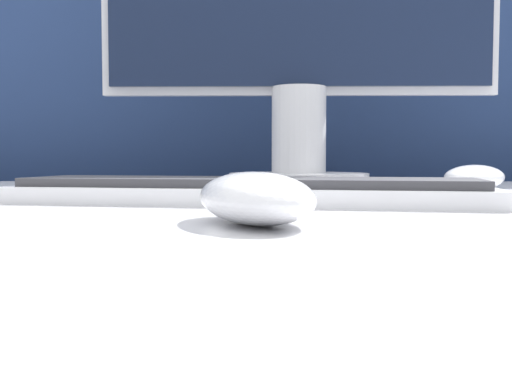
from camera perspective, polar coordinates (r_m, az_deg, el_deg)
The scene contains 5 objects.
partition_panel at distance 1.23m, azimuth 0.20°, elevation -3.55°, with size 5.00×0.03×1.32m.
computer_mouse_near at distance 0.38m, azimuth -0.10°, elevation -0.57°, with size 0.10×0.14×0.03m.
keyboard at distance 0.56m, azimuth -0.66°, elevation 0.08°, with size 0.46×0.18×0.02m.
monitor at distance 0.92m, azimuth 4.15°, elevation 17.70°, with size 0.58×0.21×0.50m.
computer_mouse_far at distance 0.84m, azimuth 20.10°, elevation 1.31°, with size 0.13×0.14×0.03m.
Camera 1 is at (0.02, -0.58, 0.81)m, focal length 42.00 mm.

